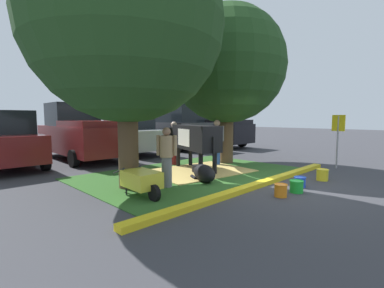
{
  "coord_description": "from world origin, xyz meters",
  "views": [
    {
      "loc": [
        -6.42,
        -3.57,
        1.78
      ],
      "look_at": [
        -0.05,
        2.84,
        0.9
      ],
      "focal_mm": 25.43,
      "sensor_mm": 36.0,
      "label": 1
    }
  ],
  "objects_px": {
    "bucket_green": "(297,186)",
    "sedan_red": "(4,140)",
    "parking_sign": "(338,131)",
    "pickup_truck_black": "(208,128)",
    "person_visitor_far": "(167,156)",
    "bucket_orange": "(281,190)",
    "cow_holstein": "(194,138)",
    "sedan_silver": "(129,134)",
    "suv_dark_grey": "(174,127)",
    "calf_lying": "(204,173)",
    "bucket_yellow": "(322,175)",
    "wheelbarrow": "(142,180)",
    "person_visitor_near": "(174,142)",
    "person_handler": "(217,141)",
    "pickup_truck_maroon": "(81,133)",
    "bucket_blue": "(300,182)",
    "shade_tree_left": "(126,24)",
    "shade_tree_right": "(227,66)"
  },
  "relations": [
    {
      "from": "bucket_green",
      "to": "sedan_red",
      "type": "xyz_separation_m",
      "value": [
        -4.23,
        8.64,
        0.83
      ]
    },
    {
      "from": "parking_sign",
      "to": "pickup_truck_black",
      "type": "height_order",
      "value": "pickup_truck_black"
    },
    {
      "from": "person_visitor_far",
      "to": "bucket_orange",
      "type": "relative_size",
      "value": 5.1
    },
    {
      "from": "cow_holstein",
      "to": "sedan_silver",
      "type": "distance_m",
      "value": 5.32
    },
    {
      "from": "sedan_silver",
      "to": "suv_dark_grey",
      "type": "height_order",
      "value": "suv_dark_grey"
    },
    {
      "from": "bucket_green",
      "to": "sedan_red",
      "type": "distance_m",
      "value": 9.65
    },
    {
      "from": "calf_lying",
      "to": "bucket_yellow",
      "type": "bearing_deg",
      "value": -42.75
    },
    {
      "from": "person_visitor_far",
      "to": "pickup_truck_black",
      "type": "relative_size",
      "value": 0.28
    },
    {
      "from": "wheelbarrow",
      "to": "parking_sign",
      "type": "bearing_deg",
      "value": -15.58
    },
    {
      "from": "wheelbarrow",
      "to": "sedan_silver",
      "type": "bearing_deg",
      "value": 60.11
    },
    {
      "from": "person_visitor_near",
      "to": "person_handler",
      "type": "bearing_deg",
      "value": -46.64
    },
    {
      "from": "calf_lying",
      "to": "wheelbarrow",
      "type": "xyz_separation_m",
      "value": [
        -2.07,
        -0.04,
        0.15
      ]
    },
    {
      "from": "person_handler",
      "to": "pickup_truck_black",
      "type": "relative_size",
      "value": 0.31
    },
    {
      "from": "person_handler",
      "to": "pickup_truck_maroon",
      "type": "relative_size",
      "value": 0.31
    },
    {
      "from": "bucket_blue",
      "to": "pickup_truck_maroon",
      "type": "distance_m",
      "value": 9.02
    },
    {
      "from": "bucket_yellow",
      "to": "parking_sign",
      "type": "bearing_deg",
      "value": 8.58
    },
    {
      "from": "shade_tree_left",
      "to": "cow_holstein",
      "type": "bearing_deg",
      "value": 9.72
    },
    {
      "from": "shade_tree_left",
      "to": "wheelbarrow",
      "type": "height_order",
      "value": "shade_tree_left"
    },
    {
      "from": "pickup_truck_black",
      "to": "cow_holstein",
      "type": "bearing_deg",
      "value": -141.78
    },
    {
      "from": "bucket_orange",
      "to": "pickup_truck_black",
      "type": "distance_m",
      "value": 11.18
    },
    {
      "from": "person_handler",
      "to": "bucket_orange",
      "type": "relative_size",
      "value": 5.64
    },
    {
      "from": "sedan_red",
      "to": "shade_tree_right",
      "type": "bearing_deg",
      "value": -37.04
    },
    {
      "from": "cow_holstein",
      "to": "wheelbarrow",
      "type": "bearing_deg",
      "value": -155.55
    },
    {
      "from": "bucket_blue",
      "to": "bucket_yellow",
      "type": "xyz_separation_m",
      "value": [
        1.19,
        -0.13,
        0.03
      ]
    },
    {
      "from": "shade_tree_right",
      "to": "bucket_blue",
      "type": "distance_m",
      "value": 5.39
    },
    {
      "from": "sedan_red",
      "to": "person_visitor_far",
      "type": "bearing_deg",
      "value": -69.03
    },
    {
      "from": "cow_holstein",
      "to": "pickup_truck_black",
      "type": "xyz_separation_m",
      "value": [
        6.33,
        4.98,
        0.0
      ]
    },
    {
      "from": "bucket_blue",
      "to": "bucket_green",
      "type": "bearing_deg",
      "value": -163.94
    },
    {
      "from": "pickup_truck_maroon",
      "to": "cow_holstein",
      "type": "bearing_deg",
      "value": -72.67
    },
    {
      "from": "parking_sign",
      "to": "person_handler",
      "type": "bearing_deg",
      "value": 127.25
    },
    {
      "from": "person_visitor_far",
      "to": "suv_dark_grey",
      "type": "xyz_separation_m",
      "value": [
        5.91,
        6.47,
        0.45
      ]
    },
    {
      "from": "person_visitor_far",
      "to": "bucket_green",
      "type": "relative_size",
      "value": 4.63
    },
    {
      "from": "bucket_yellow",
      "to": "bucket_orange",
      "type": "bearing_deg",
      "value": 178.41
    },
    {
      "from": "calf_lying",
      "to": "parking_sign",
      "type": "distance_m",
      "value": 5.28
    },
    {
      "from": "parking_sign",
      "to": "pickup_truck_maroon",
      "type": "xyz_separation_m",
      "value": [
        -5.47,
        8.52,
        -0.21
      ]
    },
    {
      "from": "pickup_truck_maroon",
      "to": "suv_dark_grey",
      "type": "height_order",
      "value": "suv_dark_grey"
    },
    {
      "from": "bucket_blue",
      "to": "pickup_truck_black",
      "type": "distance_m",
      "value": 10.44
    },
    {
      "from": "bucket_green",
      "to": "wheelbarrow",
      "type": "bearing_deg",
      "value": 140.8
    },
    {
      "from": "person_visitor_near",
      "to": "sedan_red",
      "type": "relative_size",
      "value": 0.37
    },
    {
      "from": "shade_tree_left",
      "to": "sedan_silver",
      "type": "bearing_deg",
      "value": 57.93
    },
    {
      "from": "cow_holstein",
      "to": "pickup_truck_maroon",
      "type": "xyz_separation_m",
      "value": [
        -1.63,
        5.24,
        0.0
      ]
    },
    {
      "from": "bucket_blue",
      "to": "sedan_red",
      "type": "bearing_deg",
      "value": 119.4
    },
    {
      "from": "person_visitor_far",
      "to": "bucket_green",
      "type": "distance_m",
      "value": 3.24
    },
    {
      "from": "sedan_red",
      "to": "suv_dark_grey",
      "type": "xyz_separation_m",
      "value": [
        8.25,
        0.37,
        0.29
      ]
    },
    {
      "from": "cow_holstein",
      "to": "sedan_silver",
      "type": "bearing_deg",
      "value": 81.47
    },
    {
      "from": "sedan_silver",
      "to": "bucket_orange",
      "type": "bearing_deg",
      "value": -100.25
    },
    {
      "from": "bucket_yellow",
      "to": "sedan_silver",
      "type": "distance_m",
      "value": 8.96
    },
    {
      "from": "cow_holstein",
      "to": "suv_dark_grey",
      "type": "height_order",
      "value": "suv_dark_grey"
    },
    {
      "from": "person_visitor_far",
      "to": "calf_lying",
      "type": "bearing_deg",
      "value": -10.61
    },
    {
      "from": "calf_lying",
      "to": "shade_tree_right",
      "type": "bearing_deg",
      "value": 27.11
    }
  ]
}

